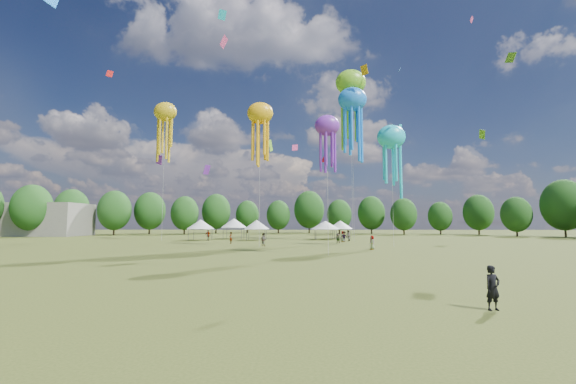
{
  "coord_description": "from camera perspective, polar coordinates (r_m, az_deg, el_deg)",
  "views": [
    {
      "loc": [
        0.81,
        -17.3,
        3.3
      ],
      "look_at": [
        0.08,
        15.0,
        6.0
      ],
      "focal_mm": 22.83,
      "sensor_mm": 36.0,
      "label": 1
    }
  ],
  "objects": [
    {
      "name": "small_kites",
      "position": [
        65.89,
        -1.02,
        17.98
      ],
      "size": [
        74.67,
        64.11,
        44.6
      ],
      "color": "#FFB30F",
      "rests_on": "ground"
    },
    {
      "name": "ground",
      "position": [
        17.63,
        -1.41,
        -15.56
      ],
      "size": [
        300.0,
        300.0,
        0.0
      ],
      "primitive_type": "plane",
      "color": "#384416",
      "rests_on": "ground"
    },
    {
      "name": "show_kites",
      "position": [
        64.72,
        4.79,
        12.03
      ],
      "size": [
        41.96,
        32.52,
        32.02
      ],
      "color": "#FFB30F",
      "rests_on": "ground"
    },
    {
      "name": "hangar",
      "position": [
        115.22,
        -37.98,
        -3.42
      ],
      "size": [
        40.0,
        12.0,
        8.0
      ],
      "primitive_type": "cube",
      "color": "gray",
      "rests_on": "ground"
    },
    {
      "name": "spectator_near",
      "position": [
        51.54,
        -3.86,
        -7.43
      ],
      "size": [
        1.12,
        1.07,
        1.81
      ],
      "primitive_type": "imported",
      "rotation": [
        0.0,
        0.0,
        2.52
      ],
      "color": "gray",
      "rests_on": "ground"
    },
    {
      "name": "spectators_far",
      "position": [
        61.52,
        4.47,
        -7.0
      ],
      "size": [
        26.56,
        22.47,
        1.92
      ],
      "color": "gray",
      "rests_on": "ground"
    },
    {
      "name": "observer_main",
      "position": [
        16.27,
        29.28,
        -12.89
      ],
      "size": [
        0.69,
        0.55,
        1.67
      ],
      "primitive_type": "imported",
      "rotation": [
        0.0,
        0.0,
        0.27
      ],
      "color": "black",
      "rests_on": "ground"
    },
    {
      "name": "treeline",
      "position": [
        80.02,
        -2.06,
        -2.45
      ],
      "size": [
        201.57,
        95.24,
        13.43
      ],
      "color": "#38281C",
      "rests_on": "ground"
    },
    {
      "name": "festival_tents",
      "position": [
        72.09,
        -2.53,
        -5.06
      ],
      "size": [
        31.96,
        11.3,
        4.17
      ],
      "color": "#47474C",
      "rests_on": "ground"
    }
  ]
}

